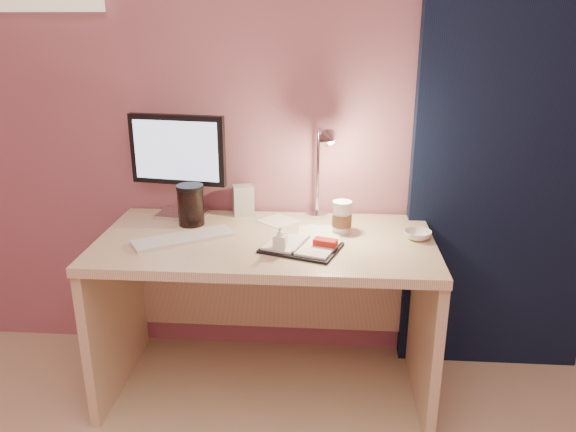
# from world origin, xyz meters

# --- Properties ---
(room) EXTENTS (3.50, 3.50, 3.50)m
(room) POSITION_xyz_m (0.95, 1.69, 1.14)
(room) COLOR #C6B28E
(room) RESTS_ON ground
(desk) EXTENTS (1.40, 0.70, 0.73)m
(desk) POSITION_xyz_m (0.00, 1.45, 0.50)
(desk) COLOR beige
(desk) RESTS_ON ground
(monitor) EXTENTS (0.44, 0.19, 0.47)m
(monitor) POSITION_xyz_m (-0.42, 1.64, 1.01)
(monitor) COLOR silver
(monitor) RESTS_ON desk
(keyboard) EXTENTS (0.42, 0.33, 0.02)m
(keyboard) POSITION_xyz_m (-0.34, 1.34, 0.74)
(keyboard) COLOR silver
(keyboard) RESTS_ON desk
(planner) EXTENTS (0.35, 0.30, 0.05)m
(planner) POSITION_xyz_m (0.16, 1.28, 0.74)
(planner) COLOR black
(planner) RESTS_ON desk
(paper_a) EXTENTS (0.18, 0.18, 0.00)m
(paper_a) POSITION_xyz_m (0.22, 1.47, 0.73)
(paper_a) COLOR white
(paper_a) RESTS_ON desk
(paper_b) EXTENTS (0.19, 0.19, 0.00)m
(paper_b) POSITION_xyz_m (0.23, 1.47, 0.73)
(paper_b) COLOR white
(paper_b) RESTS_ON desk
(paper_c) EXTENTS (0.20, 0.20, 0.00)m
(paper_c) POSITION_xyz_m (0.03, 1.60, 0.73)
(paper_c) COLOR white
(paper_c) RESTS_ON desk
(coffee_cup) EXTENTS (0.08, 0.08, 0.14)m
(coffee_cup) POSITION_xyz_m (0.32, 1.49, 0.79)
(coffee_cup) COLOR white
(coffee_cup) RESTS_ON desk
(bowl) EXTENTS (0.15, 0.15, 0.04)m
(bowl) POSITION_xyz_m (0.63, 1.42, 0.75)
(bowl) COLOR silver
(bowl) RESTS_ON desk
(lotion_bottle) EXTENTS (0.06, 0.06, 0.11)m
(lotion_bottle) POSITION_xyz_m (0.07, 1.23, 0.79)
(lotion_bottle) COLOR white
(lotion_bottle) RESTS_ON desk
(dark_jar) EXTENTS (0.11, 0.11, 0.16)m
(dark_jar) POSITION_xyz_m (-0.35, 1.53, 0.81)
(dark_jar) COLOR black
(dark_jar) RESTS_ON desk
(product_box) EXTENTS (0.11, 0.10, 0.14)m
(product_box) POSITION_xyz_m (-0.14, 1.68, 0.80)
(product_box) COLOR beige
(product_box) RESTS_ON desk
(desk_lamp) EXTENTS (0.15, 0.27, 0.44)m
(desk_lamp) POSITION_xyz_m (0.17, 1.57, 1.00)
(desk_lamp) COLOR silver
(desk_lamp) RESTS_ON desk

